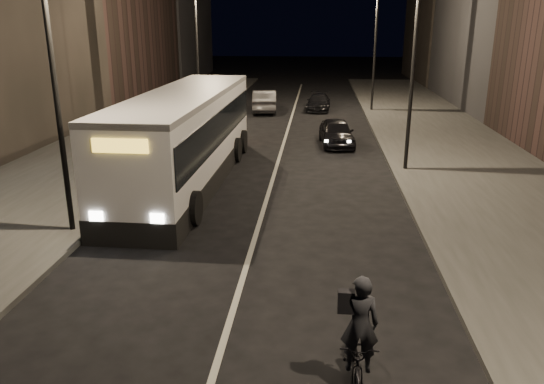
% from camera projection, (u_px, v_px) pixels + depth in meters
% --- Properties ---
extents(ground, '(180.00, 180.00, 0.00)m').
position_uv_depth(ground, '(233.00, 309.00, 12.00)').
color(ground, black).
rests_on(ground, ground).
extents(sidewalk_right, '(7.00, 70.00, 0.16)m').
position_uv_depth(sidewalk_right, '(462.00, 160.00, 24.54)').
color(sidewalk_right, '#31312F').
rests_on(sidewalk_right, ground).
extents(sidewalk_left, '(7.00, 70.00, 0.16)m').
position_uv_depth(sidewalk_left, '(106.00, 152.00, 25.95)').
color(sidewalk_left, '#31312F').
rests_on(sidewalk_left, ground).
extents(streetlight_right_mid, '(1.20, 0.44, 8.12)m').
position_uv_depth(streetlight_right_mid, '(408.00, 43.00, 21.28)').
color(streetlight_right_mid, black).
rests_on(streetlight_right_mid, sidewalk_right).
extents(streetlight_right_far, '(1.20, 0.44, 8.12)m').
position_uv_depth(streetlight_right_far, '(372.00, 34.00, 36.44)').
color(streetlight_right_far, black).
rests_on(streetlight_right_far, sidewalk_right).
extents(streetlight_left_near, '(1.20, 0.44, 8.12)m').
position_uv_depth(streetlight_left_near, '(60.00, 54.00, 14.58)').
color(streetlight_left_near, black).
rests_on(streetlight_left_near, sidewalk_left).
extents(streetlight_left_far, '(1.20, 0.44, 8.12)m').
position_uv_depth(streetlight_left_far, '(201.00, 36.00, 31.64)').
color(streetlight_left_far, black).
rests_on(streetlight_left_far, sidewalk_left).
extents(city_bus, '(3.35, 13.48, 3.61)m').
position_uv_depth(city_bus, '(186.00, 134.00, 20.95)').
color(city_bus, silver).
rests_on(city_bus, ground).
extents(cyclist_on_bicycle, '(0.68, 1.91, 2.19)m').
position_uv_depth(cyclist_on_bicycle, '(357.00, 347.00, 9.36)').
color(cyclist_on_bicycle, black).
rests_on(cyclist_on_bicycle, ground).
extents(car_near, '(1.99, 4.14, 1.36)m').
position_uv_depth(car_near, '(336.00, 132.00, 27.62)').
color(car_near, black).
rests_on(car_near, ground).
extents(car_mid, '(2.06, 4.82, 1.54)m').
position_uv_depth(car_mid, '(264.00, 101.00, 37.94)').
color(car_mid, '#343537').
rests_on(car_mid, ground).
extents(car_far, '(1.82, 4.09, 1.17)m').
position_uv_depth(car_far, '(319.00, 102.00, 38.56)').
color(car_far, black).
rests_on(car_far, ground).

